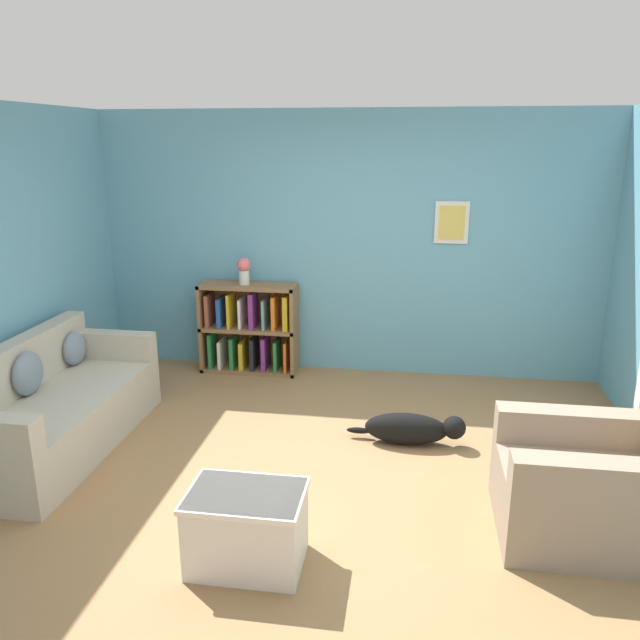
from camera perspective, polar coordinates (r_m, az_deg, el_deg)
name	(u,v)px	position (r m, az deg, el deg)	size (l,w,h in m)	color
ground_plane	(312,477)	(4.58, -0.78, -14.13)	(14.00, 14.00, 0.00)	#997047
wall_back	(348,245)	(6.27, 2.58, 6.88)	(5.60, 0.13, 2.60)	#609EB7
couch	(51,410)	(5.27, -23.35, -7.54)	(0.83, 1.91, 0.83)	#B7AD99
bookshelf	(250,329)	(6.43, -6.45, -0.83)	(0.98, 0.34, 0.92)	olive
recliner_chair	(603,484)	(4.19, 24.47, -13.47)	(1.07, 0.84, 0.99)	gray
coffee_table	(247,526)	(3.68, -6.73, -18.23)	(0.65, 0.45, 0.45)	silver
dog	(412,429)	(5.02, 8.40, -9.79)	(0.93, 0.23, 0.25)	black
vase	(244,269)	(6.27, -6.97, 4.61)	(0.14, 0.14, 0.27)	silver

